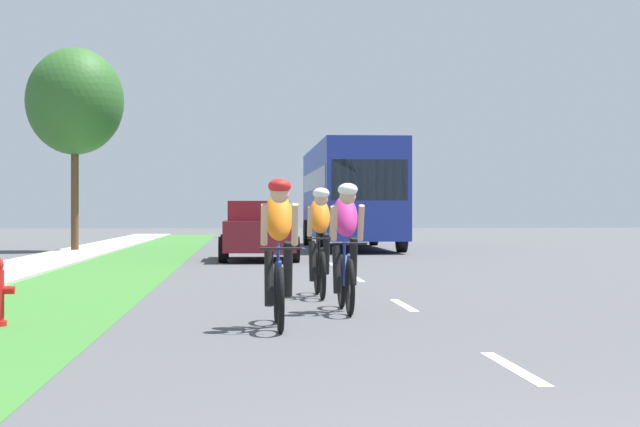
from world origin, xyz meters
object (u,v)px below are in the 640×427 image
Objects in this scene: cyclist_distant at (320,241)px; street_tree_near at (75,102)px; sedan_maroon at (258,230)px; pickup_red at (259,221)px; bus_blue at (349,191)px; cyclist_lead at (279,251)px; cyclist_trailing at (346,246)px.

cyclist_distant is 19.95m from street_tree_near.
cyclist_distant is 0.40× the size of sedan_maroon.
pickup_red reaches higher than sedan_maroon.
cyclist_distant is 11.96m from sedan_maroon.
bus_blue is at bearing 15.45° from street_tree_near.
cyclist_lead is 1.00× the size of cyclist_distant.
bus_blue reaches higher than cyclist_distant.
sedan_maroon is (-0.85, 14.27, -0.04)m from cyclist_trailing.
street_tree_near reaches higher than cyclist_lead.
cyclist_lead is 4.11m from cyclist_distant.
bus_blue reaches higher than cyclist_lead.
street_tree_near is (-6.53, 20.81, 3.92)m from cyclist_trailing.
cyclist_distant is 0.27× the size of street_tree_near.
street_tree_near is at bearing 104.07° from cyclist_lead.
cyclist_lead is 0.40× the size of sedan_maroon.
cyclist_lead is at bearing -90.12° from sedan_maroon.
cyclist_lead is 23.55m from street_tree_near.
bus_blue is 1.80× the size of street_tree_near.
cyclist_lead is 0.27× the size of street_tree_near.
bus_blue is 2.27× the size of pickup_red.
cyclist_lead and cyclist_distant have the same top height.
cyclist_lead is 15.98m from sedan_maroon.
cyclist_trailing is at bearing 62.76° from cyclist_lead.
pickup_red is 0.79× the size of street_tree_near.
sedan_maroon is at bearing -110.02° from bus_blue.
street_tree_near is (-8.97, -2.48, 2.75)m from bus_blue.
pickup_red is (-0.28, 36.91, 0.02)m from cyclist_distant.
bus_blue is 16.24m from pickup_red.
cyclist_trailing is at bearing -95.98° from bus_blue.
pickup_red is (0.42, 24.97, 0.06)m from sedan_maroon.
pickup_red reaches higher than cyclist_distant.
cyclist_trailing is 22.16m from street_tree_near.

